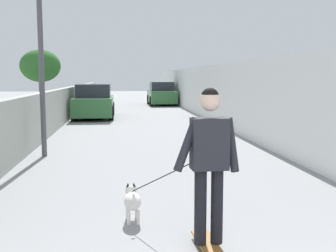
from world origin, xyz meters
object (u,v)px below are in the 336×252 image
at_px(tree_left_near, 40,66).
at_px(person_skateboarder, 209,154).
at_px(lamp_post, 40,24).
at_px(car_far, 162,94).
at_px(car_near, 94,102).
at_px(skateboard, 208,245).
at_px(dog, 133,200).

relative_size(tree_left_near, person_skateboarder, 1.93).
height_order(lamp_post, car_far, lamp_post).
height_order(tree_left_near, car_near, tree_left_near).
height_order(tree_left_near, person_skateboarder, tree_left_near).
bearing_deg(lamp_post, person_skateboarder, -154.66).
bearing_deg(car_far, skateboard, 175.50).
xyz_separation_m(tree_left_near, person_skateboarder, (-16.86, -4.78, -1.33)).
height_order(person_skateboarder, dog, person_skateboarder).
xyz_separation_m(tree_left_near, car_near, (-1.79, -2.67, -1.68)).
distance_m(person_skateboarder, car_far, 23.74).
bearing_deg(car_far, car_near, 155.19).
relative_size(tree_left_near, skateboard, 3.96).
xyz_separation_m(skateboard, car_near, (15.07, 2.11, 0.65)).
relative_size(skateboard, car_near, 0.20).
distance_m(dog, car_far, 22.78).
height_order(lamp_post, person_skateboarder, lamp_post).
bearing_deg(tree_left_near, car_far, -44.32).
distance_m(lamp_post, skateboard, 7.01).
bearing_deg(person_skateboarder, car_near, 7.98).
bearing_deg(lamp_post, tree_left_near, 10.54).
bearing_deg(person_skateboarder, skateboard, -3.58).
height_order(car_near, car_far, same).
xyz_separation_m(tree_left_near, lamp_post, (-11.13, -2.07, 0.67)).
bearing_deg(car_near, tree_left_near, 56.15).
xyz_separation_m(lamp_post, skateboard, (-5.73, -2.71, -2.99)).
relative_size(tree_left_near, car_far, 0.82).
bearing_deg(dog, lamp_post, 22.46).
relative_size(tree_left_near, lamp_post, 0.71).
bearing_deg(car_far, dog, 173.35).
distance_m(tree_left_near, lamp_post, 11.34).
xyz_separation_m(tree_left_near, skateboard, (-16.86, -4.78, -2.32)).
height_order(dog, car_near, car_near).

